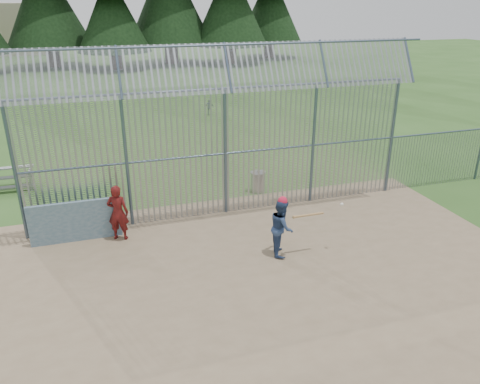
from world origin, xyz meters
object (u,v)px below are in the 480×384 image
object	(u,v)px
dugout_wall	(75,221)
onlooker	(118,213)
batter	(282,227)
trash_can	(258,182)

from	to	relation	value
dugout_wall	onlooker	distance (m)	1.22
batter	onlooker	size ratio (longest dim) A/B	0.95
batter	trash_can	bearing A→B (deg)	4.72
dugout_wall	onlooker	size ratio (longest dim) A/B	1.52
batter	trash_can	world-z (taller)	batter
onlooker	trash_can	xyz separation A→B (m)	(5.01, 2.21, -0.46)
dugout_wall	trash_can	size ratio (longest dim) A/B	3.05
onlooker	trash_can	size ratio (longest dim) A/B	2.01
batter	onlooker	xyz separation A→B (m)	(-4.10, 2.19, 0.04)
dugout_wall	onlooker	bearing A→B (deg)	-12.08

